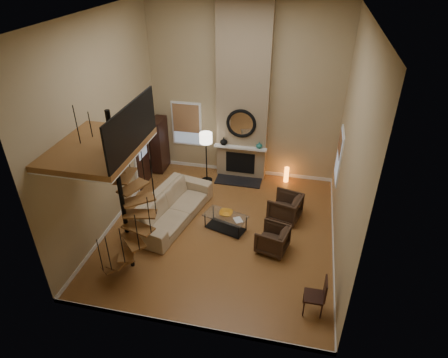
% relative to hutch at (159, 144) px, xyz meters
% --- Properties ---
extents(ground, '(6.00, 6.50, 0.01)m').
position_rel_hutch_xyz_m(ground, '(2.76, -2.82, -0.95)').
color(ground, '#AC7137').
rests_on(ground, ground).
extents(back_wall, '(6.00, 0.02, 5.50)m').
position_rel_hutch_xyz_m(back_wall, '(2.76, 0.43, 1.80)').
color(back_wall, tan).
rests_on(back_wall, ground).
extents(front_wall, '(6.00, 0.02, 5.50)m').
position_rel_hutch_xyz_m(front_wall, '(2.76, -6.07, 1.80)').
color(front_wall, tan).
rests_on(front_wall, ground).
extents(left_wall, '(0.02, 6.50, 5.50)m').
position_rel_hutch_xyz_m(left_wall, '(-0.24, -2.82, 1.80)').
color(left_wall, tan).
rests_on(left_wall, ground).
extents(right_wall, '(0.02, 6.50, 5.50)m').
position_rel_hutch_xyz_m(right_wall, '(5.76, -2.82, 1.80)').
color(right_wall, tan).
rests_on(right_wall, ground).
extents(ceiling, '(6.00, 6.50, 0.01)m').
position_rel_hutch_xyz_m(ceiling, '(2.76, -2.82, 4.54)').
color(ceiling, silver).
rests_on(ceiling, back_wall).
extents(baseboard_back, '(6.00, 0.02, 0.12)m').
position_rel_hutch_xyz_m(baseboard_back, '(2.76, 0.42, -0.89)').
color(baseboard_back, white).
rests_on(baseboard_back, ground).
extents(baseboard_front, '(6.00, 0.02, 0.12)m').
position_rel_hutch_xyz_m(baseboard_front, '(2.76, -6.06, -0.89)').
color(baseboard_front, white).
rests_on(baseboard_front, ground).
extents(baseboard_left, '(0.02, 6.50, 0.12)m').
position_rel_hutch_xyz_m(baseboard_left, '(-0.23, -2.82, -0.89)').
color(baseboard_left, white).
rests_on(baseboard_left, ground).
extents(baseboard_right, '(0.02, 6.50, 0.12)m').
position_rel_hutch_xyz_m(baseboard_right, '(5.75, -2.82, -0.89)').
color(baseboard_right, white).
rests_on(baseboard_right, ground).
extents(chimney_breast, '(1.60, 0.38, 5.50)m').
position_rel_hutch_xyz_m(chimney_breast, '(2.76, 0.24, 1.80)').
color(chimney_breast, '#927D5F').
rests_on(chimney_breast, ground).
extents(hearth, '(1.50, 0.60, 0.04)m').
position_rel_hutch_xyz_m(hearth, '(2.76, -0.25, -0.93)').
color(hearth, black).
rests_on(hearth, ground).
extents(firebox, '(0.95, 0.02, 0.72)m').
position_rel_hutch_xyz_m(firebox, '(2.76, 0.04, -0.40)').
color(firebox, black).
rests_on(firebox, chimney_breast).
extents(mantel, '(1.70, 0.18, 0.06)m').
position_rel_hutch_xyz_m(mantel, '(2.76, -0.04, 0.20)').
color(mantel, white).
rests_on(mantel, chimney_breast).
extents(mirror_frame, '(0.94, 0.10, 0.94)m').
position_rel_hutch_xyz_m(mirror_frame, '(2.76, 0.02, 1.00)').
color(mirror_frame, black).
rests_on(mirror_frame, chimney_breast).
extents(mirror_disc, '(0.80, 0.01, 0.80)m').
position_rel_hutch_xyz_m(mirror_disc, '(2.76, 0.03, 1.00)').
color(mirror_disc, white).
rests_on(mirror_disc, chimney_breast).
extents(vase_left, '(0.24, 0.24, 0.25)m').
position_rel_hutch_xyz_m(vase_left, '(2.21, 0.00, 0.35)').
color(vase_left, black).
rests_on(vase_left, mantel).
extents(vase_right, '(0.20, 0.20, 0.21)m').
position_rel_hutch_xyz_m(vase_right, '(3.36, 0.00, 0.33)').
color(vase_right, '#1C635B').
rests_on(vase_right, mantel).
extents(window_back, '(1.02, 0.06, 1.52)m').
position_rel_hutch_xyz_m(window_back, '(0.86, 0.40, 0.67)').
color(window_back, white).
rests_on(window_back, back_wall).
extents(window_right, '(0.06, 1.02, 1.52)m').
position_rel_hutch_xyz_m(window_right, '(5.74, -0.82, 0.68)').
color(window_right, white).
rests_on(window_right, right_wall).
extents(entry_door, '(0.10, 1.05, 2.16)m').
position_rel_hutch_xyz_m(entry_door, '(-0.19, -1.02, 0.10)').
color(entry_door, white).
rests_on(entry_door, ground).
extents(loft, '(1.70, 2.20, 1.09)m').
position_rel_hutch_xyz_m(loft, '(0.72, -4.62, 2.29)').
color(loft, brown).
rests_on(loft, left_wall).
extents(spiral_stair, '(1.47, 1.47, 4.06)m').
position_rel_hutch_xyz_m(spiral_stair, '(0.98, -4.61, 0.83)').
color(spiral_stair, black).
rests_on(spiral_stair, ground).
extents(hutch, '(0.38, 0.80, 1.80)m').
position_rel_hutch_xyz_m(hutch, '(0.00, 0.00, 0.00)').
color(hutch, black).
rests_on(hutch, ground).
extents(sofa, '(1.70, 3.09, 0.85)m').
position_rel_hutch_xyz_m(sofa, '(1.30, -2.59, -0.55)').
color(sofa, tan).
rests_on(sofa, ground).
extents(armchair_near, '(1.02, 1.01, 0.77)m').
position_rel_hutch_xyz_m(armchair_near, '(4.48, -1.90, -0.60)').
color(armchair_near, '#3A271A').
rests_on(armchair_near, ground).
extents(armchair_far, '(0.90, 0.88, 0.68)m').
position_rel_hutch_xyz_m(armchair_far, '(4.28, -3.34, -0.60)').
color(armchair_far, '#3A271A').
rests_on(armchair_far, ground).
extents(coffee_table, '(1.28, 0.89, 0.44)m').
position_rel_hutch_xyz_m(coffee_table, '(2.88, -2.75, -0.67)').
color(coffee_table, silver).
rests_on(coffee_table, ground).
extents(bowl, '(0.36, 0.36, 0.09)m').
position_rel_hutch_xyz_m(bowl, '(2.88, -2.70, -0.45)').
color(bowl, orange).
rests_on(bowl, coffee_table).
extents(book, '(0.31, 0.34, 0.03)m').
position_rel_hutch_xyz_m(book, '(3.23, -2.90, -0.49)').
color(book, gray).
rests_on(book, coffee_table).
extents(floor_lamp, '(0.40, 0.40, 1.71)m').
position_rel_hutch_xyz_m(floor_lamp, '(1.73, -0.39, 0.46)').
color(floor_lamp, black).
rests_on(floor_lamp, ground).
extents(accent_lamp, '(0.15, 0.15, 0.54)m').
position_rel_hutch_xyz_m(accent_lamp, '(4.29, 0.11, -0.70)').
color(accent_lamp, orange).
rests_on(accent_lamp, ground).
extents(side_chair, '(0.43, 0.41, 0.92)m').
position_rel_hutch_xyz_m(side_chair, '(5.36, -5.06, -0.42)').
color(side_chair, black).
rests_on(side_chair, ground).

